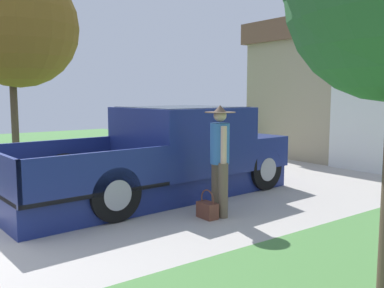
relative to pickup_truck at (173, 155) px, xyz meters
name	(u,v)px	position (x,y,z in m)	size (l,w,h in m)	color
pickup_truck	(173,155)	(0.00, 0.00, 0.00)	(2.29, 5.29, 1.59)	navy
person_with_hat	(220,154)	(1.57, -0.21, 0.22)	(0.46, 0.46, 1.66)	brown
handbag	(207,209)	(1.62, -0.48, -0.57)	(0.32, 0.18, 0.43)	brown
front_yard_tree	(17,29)	(-5.16, -1.30, 2.75)	(3.15, 3.03, 5.01)	brown
wheeled_trash_bin	(228,133)	(-3.48, 4.38, -0.10)	(0.60, 0.72, 1.13)	#424247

